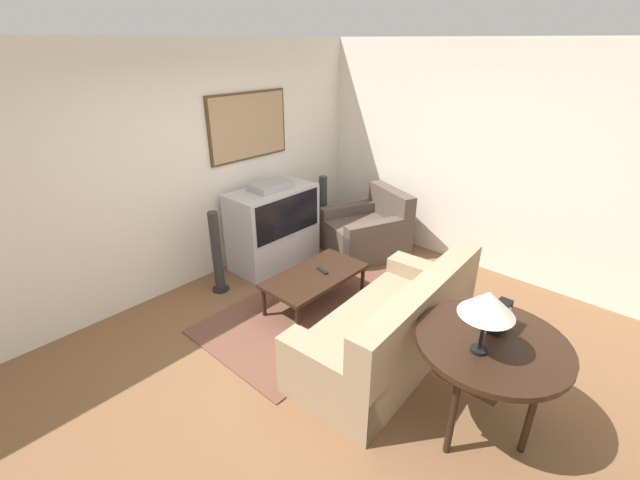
% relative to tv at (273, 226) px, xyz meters
% --- Properties ---
extents(ground_plane, '(12.00, 12.00, 0.00)m').
position_rel_tv_xyz_m(ground_plane, '(-0.89, -1.72, -0.52)').
color(ground_plane, brown).
extents(wall_back, '(12.00, 0.10, 2.70)m').
position_rel_tv_xyz_m(wall_back, '(-0.88, 0.41, 0.84)').
color(wall_back, silver).
rests_on(wall_back, ground_plane).
extents(wall_right, '(0.06, 12.00, 2.70)m').
position_rel_tv_xyz_m(wall_right, '(1.74, -1.72, 0.83)').
color(wall_right, silver).
rests_on(wall_right, ground_plane).
extents(area_rug, '(2.47, 1.41, 0.01)m').
position_rel_tv_xyz_m(area_rug, '(-0.41, -1.13, -0.51)').
color(area_rug, brown).
rests_on(area_rug, ground_plane).
extents(tv, '(1.12, 0.59, 1.10)m').
position_rel_tv_xyz_m(tv, '(0.00, 0.00, 0.00)').
color(tv, '#B7B7BC').
rests_on(tv, ground_plane).
extents(couch, '(2.00, 1.00, 0.89)m').
position_rel_tv_xyz_m(couch, '(-0.54, -2.17, -0.21)').
color(couch, '#9E8466').
rests_on(couch, ground_plane).
extents(armchair, '(1.21, 1.16, 0.86)m').
position_rel_tv_xyz_m(armchair, '(1.05, -0.71, -0.23)').
color(armchair, brown).
rests_on(armchair, ground_plane).
extents(coffee_table, '(1.14, 0.60, 0.39)m').
position_rel_tv_xyz_m(coffee_table, '(-0.37, -1.08, -0.17)').
color(coffee_table, black).
rests_on(coffee_table, ground_plane).
extents(console_table, '(1.05, 1.05, 0.79)m').
position_rel_tv_xyz_m(console_table, '(-0.73, -3.10, 0.20)').
color(console_table, black).
rests_on(console_table, ground_plane).
extents(table_lamp, '(0.36, 0.36, 0.46)m').
position_rel_tv_xyz_m(table_lamp, '(-0.91, -3.06, 0.65)').
color(table_lamp, black).
rests_on(table_lamp, console_table).
extents(mantel_clock, '(0.17, 0.10, 0.22)m').
position_rel_tv_xyz_m(mantel_clock, '(-0.59, -3.06, 0.39)').
color(mantel_clock, black).
rests_on(mantel_clock, console_table).
extents(remote, '(0.08, 0.17, 0.02)m').
position_rel_tv_xyz_m(remote, '(-0.28, -1.10, -0.12)').
color(remote, black).
rests_on(remote, coffee_table).
extents(speaker_tower_left, '(0.19, 0.19, 0.98)m').
position_rel_tv_xyz_m(speaker_tower_left, '(-0.90, -0.04, -0.06)').
color(speaker_tower_left, black).
rests_on(speaker_tower_left, ground_plane).
extents(speaker_tower_right, '(0.19, 0.19, 0.98)m').
position_rel_tv_xyz_m(speaker_tower_right, '(0.90, -0.04, -0.06)').
color(speaker_tower_right, black).
rests_on(speaker_tower_right, ground_plane).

